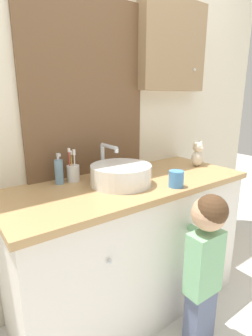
# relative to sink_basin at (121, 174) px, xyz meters

# --- Properties ---
(ground_plane) EXTENTS (10.00, 10.00, 0.00)m
(ground_plane) POSITION_rel_sink_basin_xyz_m (0.07, -0.29, -0.90)
(ground_plane) COLOR beige
(wall_back) EXTENTS (3.20, 0.18, 2.50)m
(wall_back) POSITION_rel_sink_basin_xyz_m (0.10, 0.33, 0.38)
(wall_back) COLOR beige
(wall_back) RESTS_ON ground_plane
(vanity_counter) EXTENTS (1.44, 0.60, 0.84)m
(vanity_counter) POSITION_rel_sink_basin_xyz_m (0.07, 0.01, -0.48)
(vanity_counter) COLOR silver
(vanity_counter) RESTS_ON ground_plane
(sink_basin) EXTENTS (0.34, 0.39, 0.21)m
(sink_basin) POSITION_rel_sink_basin_xyz_m (0.00, 0.00, 0.00)
(sink_basin) COLOR white
(sink_basin) RESTS_ON vanity_counter
(toothbrush_holder) EXTENTS (0.07, 0.07, 0.19)m
(toothbrush_holder) POSITION_rel_sink_basin_xyz_m (-0.19, 0.20, -0.00)
(toothbrush_holder) COLOR silver
(toothbrush_holder) RESTS_ON vanity_counter
(soap_dispenser) EXTENTS (0.05, 0.05, 0.17)m
(soap_dispenser) POSITION_rel_sink_basin_xyz_m (-0.27, 0.20, 0.01)
(soap_dispenser) COLOR #6B93B2
(soap_dispenser) RESTS_ON vanity_counter
(child_figure) EXTENTS (0.19, 0.42, 0.87)m
(child_figure) POSITION_rel_sink_basin_xyz_m (0.21, -0.44, -0.36)
(child_figure) COLOR slate
(child_figure) RESTS_ON ground_plane
(teddy_bear) EXTENTS (0.10, 0.08, 0.18)m
(teddy_bear) POSITION_rel_sink_basin_xyz_m (0.66, 0.01, 0.03)
(teddy_bear) COLOR beige
(teddy_bear) RESTS_ON vanity_counter
(drinking_cup) EXTENTS (0.08, 0.08, 0.09)m
(drinking_cup) POSITION_rel_sink_basin_xyz_m (0.21, -0.21, -0.01)
(drinking_cup) COLOR #4789D1
(drinking_cup) RESTS_ON vanity_counter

